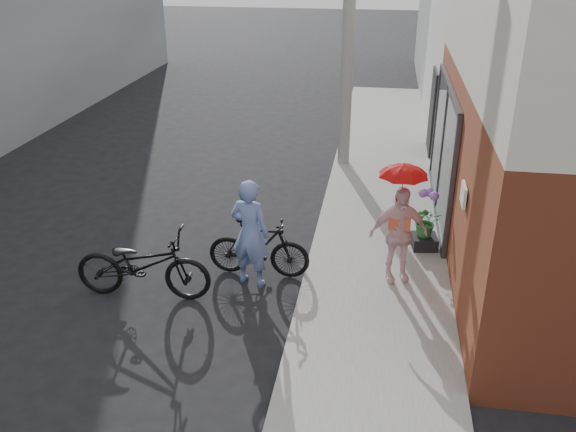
% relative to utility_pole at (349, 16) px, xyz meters
% --- Properties ---
extents(ground, '(80.00, 80.00, 0.00)m').
position_rel_utility_pole_xyz_m(ground, '(-1.10, -6.00, -3.50)').
color(ground, black).
rests_on(ground, ground).
extents(sidewalk, '(2.20, 24.00, 0.12)m').
position_rel_utility_pole_xyz_m(sidewalk, '(1.00, -4.00, -3.44)').
color(sidewalk, gray).
rests_on(sidewalk, ground).
extents(curb, '(0.12, 24.00, 0.12)m').
position_rel_utility_pole_xyz_m(curb, '(-0.16, -4.00, -3.44)').
color(curb, '#9E9E99').
rests_on(curb, ground).
extents(utility_pole, '(0.28, 0.28, 7.00)m').
position_rel_utility_pole_xyz_m(utility_pole, '(0.00, 0.00, 0.00)').
color(utility_pole, '#9E9E99').
rests_on(utility_pole, ground).
extents(officer, '(0.74, 0.58, 1.79)m').
position_rel_utility_pole_xyz_m(officer, '(-1.05, -5.63, -2.61)').
color(officer, '#697DBB').
rests_on(officer, ground).
extents(bike_left, '(2.13, 0.82, 1.11)m').
position_rel_utility_pole_xyz_m(bike_left, '(-2.59, -6.28, -2.95)').
color(bike_left, black).
rests_on(bike_left, ground).
extents(bike_right, '(1.68, 0.49, 1.01)m').
position_rel_utility_pole_xyz_m(bike_right, '(-0.98, -5.36, -3.00)').
color(bike_right, black).
rests_on(bike_right, ground).
extents(kimono_woman, '(1.00, 0.63, 1.58)m').
position_rel_utility_pole_xyz_m(kimono_woman, '(1.23, -5.34, -2.59)').
color(kimono_woman, silver).
rests_on(kimono_woman, sidewalk).
extents(parasol, '(0.72, 0.72, 0.63)m').
position_rel_utility_pole_xyz_m(parasol, '(1.23, -5.34, -1.48)').
color(parasol, red).
rests_on(parasol, kimono_woman).
extents(planter, '(0.47, 0.47, 0.22)m').
position_rel_utility_pole_xyz_m(planter, '(1.74, -4.19, -3.27)').
color(planter, black).
rests_on(planter, sidewalk).
extents(potted_plant, '(0.50, 0.44, 0.56)m').
position_rel_utility_pole_xyz_m(potted_plant, '(1.74, -4.19, -2.88)').
color(potted_plant, '#2C6F2E').
rests_on(potted_plant, planter).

